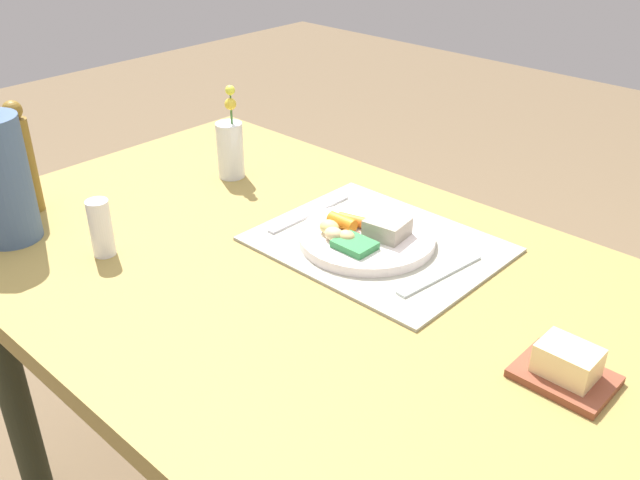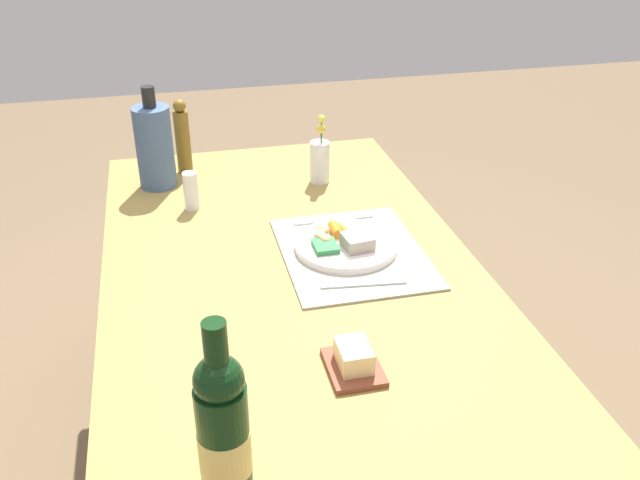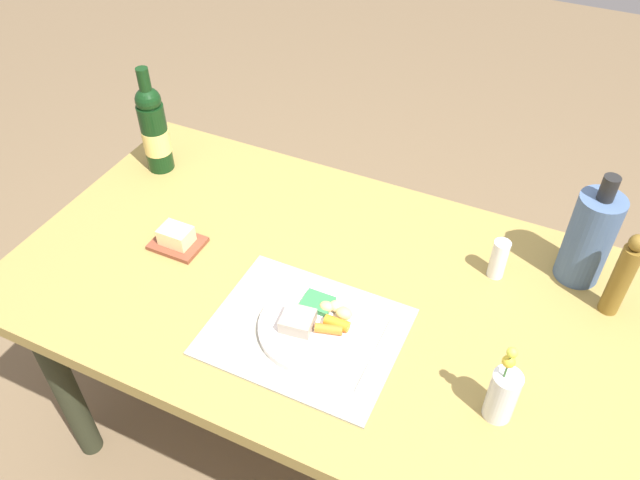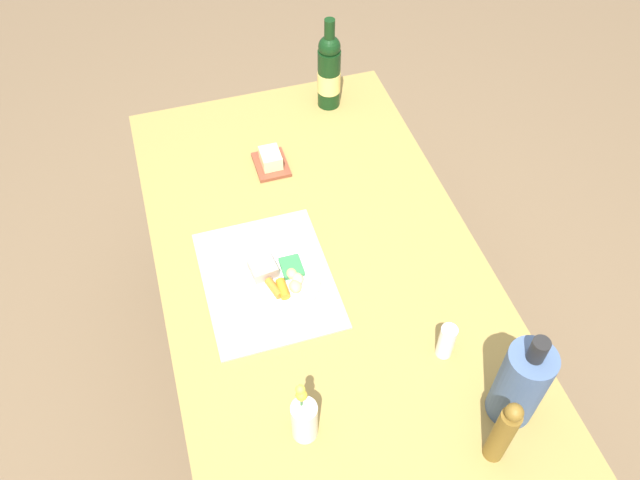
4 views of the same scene
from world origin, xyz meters
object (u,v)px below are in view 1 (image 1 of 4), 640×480
object	(u,v)px
knife	(309,213)
flower_vase	(230,147)
fork	(440,274)
cooler_bottle	(0,178)
dining_table	(329,327)
butter_dish	(566,367)
dinner_plate	(366,236)
pepper_mill	(23,159)
salt_shaker	(101,228)

from	to	relation	value
knife	flower_vase	size ratio (longest dim) A/B	1.02
fork	cooler_bottle	bearing A→B (deg)	39.24
dining_table	flower_vase	xyz separation A→B (m)	(0.46, -0.18, 0.16)
flower_vase	butter_dish	bearing A→B (deg)	170.86
dinner_plate	knife	bearing A→B (deg)	-3.83
dining_table	cooler_bottle	bearing A→B (deg)	28.22
dinner_plate	flower_vase	size ratio (longest dim) A/B	1.21
dining_table	flower_vase	distance (m)	0.52
pepper_mill	salt_shaker	bearing A→B (deg)	-179.73
dining_table	butter_dish	xyz separation A→B (m)	(-0.40, -0.04, 0.11)
dinner_plate	cooler_bottle	distance (m)	0.67
flower_vase	salt_shaker	size ratio (longest dim) A/B	1.96
fork	dining_table	bearing A→B (deg)	53.98
dining_table	dinner_plate	xyz separation A→B (m)	(0.04, -0.14, 0.11)
butter_dish	flower_vase	bearing A→B (deg)	-9.14
dinner_plate	flower_vase	bearing A→B (deg)	-4.94
fork	pepper_mill	bearing A→B (deg)	31.19
butter_dish	cooler_bottle	bearing A→B (deg)	19.25
butter_dish	salt_shaker	bearing A→B (deg)	17.75
cooler_bottle	salt_shaker	size ratio (longest dim) A/B	2.80
dinner_plate	salt_shaker	world-z (taller)	salt_shaker
flower_vase	fork	bearing A→B (deg)	176.27
butter_dish	knife	bearing A→B (deg)	-10.70
knife	butter_dish	xyz separation A→B (m)	(-0.60, 0.11, 0.01)
fork	flower_vase	bearing A→B (deg)	2.80
fork	knife	size ratio (longest dim) A/B	0.92
dinner_plate	fork	distance (m)	0.17
flower_vase	salt_shaker	distance (m)	0.40
dinner_plate	cooler_bottle	size ratio (longest dim) A/B	0.85
knife	salt_shaker	world-z (taller)	salt_shaker
dining_table	salt_shaker	world-z (taller)	salt_shaker
pepper_mill	knife	bearing A→B (deg)	-140.40
knife	cooler_bottle	size ratio (longest dim) A/B	0.72
cooler_bottle	flower_vase	size ratio (longest dim) A/B	1.43
knife	pepper_mill	world-z (taller)	pepper_mill
pepper_mill	dining_table	bearing A→B (deg)	-161.70
dinner_plate	flower_vase	world-z (taller)	flower_vase
butter_dish	dining_table	bearing A→B (deg)	5.50
fork	cooler_bottle	world-z (taller)	cooler_bottle
dining_table	pepper_mill	size ratio (longest dim) A/B	6.78
pepper_mill	flower_vase	xyz separation A→B (m)	(-0.17, -0.39, -0.04)
knife	flower_vase	world-z (taller)	flower_vase
dining_table	pepper_mill	world-z (taller)	pepper_mill
dinner_plate	salt_shaker	xyz separation A→B (m)	(0.33, 0.35, 0.03)
dining_table	butter_dish	size ratio (longest dim) A/B	12.00
knife	butter_dish	world-z (taller)	butter_dish
dining_table	cooler_bottle	xyz separation A→B (m)	(0.55, 0.29, 0.22)
dining_table	fork	world-z (taller)	fork
knife	salt_shaker	distance (m)	0.40
dinner_plate	fork	world-z (taller)	dinner_plate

